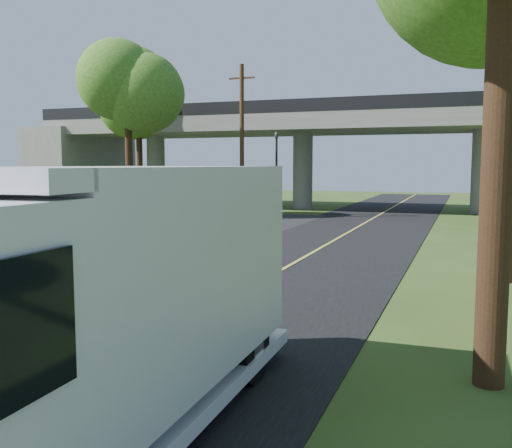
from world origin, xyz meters
The scene contains 12 objects.
ground centered at (0.00, 0.00, 0.00)m, with size 120.00×120.00×0.00m, color #334518.
road centered at (0.00, 10.00, 0.01)m, with size 7.00×90.00×0.02m, color black.
parking_lot centered at (-11.00, 18.00, 0.01)m, with size 16.00×18.00×0.01m, color black.
lane_line centered at (0.00, 10.00, 0.03)m, with size 0.12×90.00×0.01m, color gold.
overpass centered at (0.00, 32.00, 4.56)m, with size 54.00×10.00×7.30m.
traffic_signal centered at (-6.00, 26.00, 3.20)m, with size 0.18×0.22×5.20m.
utility_pole centered at (-7.50, 24.00, 4.59)m, with size 1.60×0.26×9.00m.
tree_left_lot centered at (-13.79, 21.84, 7.90)m, with size 5.60×5.50×10.50m.
tree_left_far centered at (-16.79, 27.84, 7.45)m, with size 5.26×5.16×9.89m.
step_van centered at (1.14, -2.53, 1.70)m, with size 2.90×7.52×3.13m.
red_sedan centered at (-9.84, 17.81, 0.70)m, with size 1.97×4.86×1.41m, color #A90C0A.
pedestrian centered at (-5.99, 17.00, 0.82)m, with size 0.60×0.39×1.64m, color gray.
Camera 1 is at (5.12, -7.59, 3.16)m, focal length 40.00 mm.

